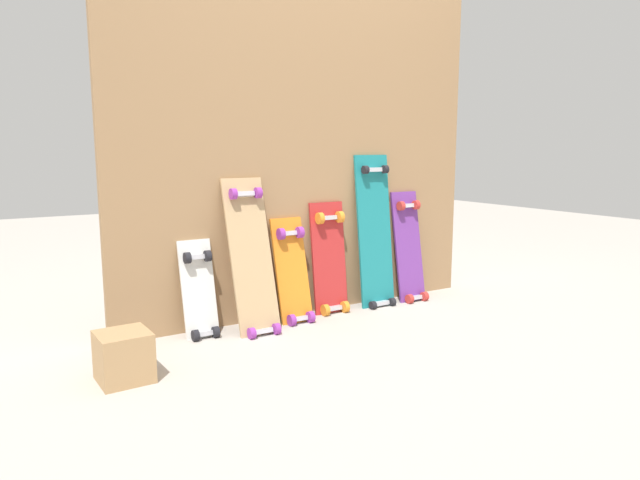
# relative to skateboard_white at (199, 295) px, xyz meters

# --- Properties ---
(ground_plane) EXTENTS (12.00, 12.00, 0.00)m
(ground_plane) POSITION_rel_skateboard_white_xyz_m (0.69, 0.03, -0.21)
(ground_plane) COLOR #B2AAA0
(plywood_wall_panel) EXTENTS (2.26, 0.04, 1.90)m
(plywood_wall_panel) POSITION_rel_skateboard_white_xyz_m (0.69, 0.10, 0.74)
(plywood_wall_panel) COLOR #99724C
(plywood_wall_panel) RESTS_ON ground
(skateboard_white) EXTENTS (0.17, 0.18, 0.56)m
(skateboard_white) POSITION_rel_skateboard_white_xyz_m (0.00, 0.00, 0.00)
(skateboard_white) COLOR silver
(skateboard_white) RESTS_ON ground
(skateboard_natural) EXTENTS (0.23, 0.29, 0.87)m
(skateboard_natural) POSITION_rel_skateboard_white_xyz_m (0.27, -0.06, 0.15)
(skateboard_natural) COLOR tan
(skateboard_natural) RESTS_ON ground
(skateboard_orange) EXTENTS (0.19, 0.22, 0.63)m
(skateboard_orange) POSITION_rel_skateboard_white_xyz_m (0.53, -0.02, 0.04)
(skateboard_orange) COLOR orange
(skateboard_orange) RESTS_ON ground
(skateboard_red) EXTENTS (0.22, 0.15, 0.70)m
(skateboard_red) POSITION_rel_skateboard_white_xyz_m (0.80, 0.02, 0.08)
(skateboard_red) COLOR #B22626
(skateboard_red) RESTS_ON ground
(skateboard_teal) EXTENTS (0.24, 0.18, 0.98)m
(skateboard_teal) POSITION_rel_skateboard_white_xyz_m (1.11, 0.01, 0.21)
(skateboard_teal) COLOR #197A7F
(skateboard_teal) RESTS_ON ground
(skateboard_purple) EXTENTS (0.20, 0.20, 0.75)m
(skateboard_purple) POSITION_rel_skateboard_white_xyz_m (1.37, -0.00, 0.10)
(skateboard_purple) COLOR #6B338C
(skateboard_purple) RESTS_ON ground
(wooden_crate) EXTENTS (0.21, 0.21, 0.21)m
(wooden_crate) POSITION_rel_skateboard_white_xyz_m (-0.47, -0.39, -0.11)
(wooden_crate) COLOR tan
(wooden_crate) RESTS_ON ground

